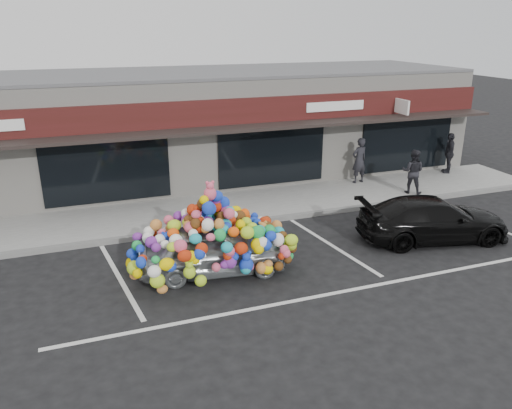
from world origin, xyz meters
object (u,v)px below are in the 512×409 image
object	(u,v)px
pedestrian_a	(359,160)
black_sedan	(433,219)
pedestrian_b	(413,171)
pedestrian_c	(449,153)
toy_car	(213,243)

from	to	relation	value
pedestrian_a	black_sedan	bearing A→B (deg)	74.85
black_sedan	pedestrian_b	xyz separation A→B (m)	(1.83, 3.53, 0.33)
pedestrian_b	black_sedan	bearing A→B (deg)	104.72
pedestrian_b	pedestrian_c	xyz separation A→B (m)	(3.11, 1.76, 0.03)
pedestrian_a	pedestrian_b	bearing A→B (deg)	115.12
toy_car	black_sedan	distance (m)	6.67
black_sedan	pedestrian_a	xyz separation A→B (m)	(0.65, 5.33, 0.40)
pedestrian_a	pedestrian_c	bearing A→B (deg)	171.36
toy_car	pedestrian_c	xyz separation A→B (m)	(11.61, 5.09, 0.20)
toy_car	black_sedan	size ratio (longest dim) A/B	0.95
black_sedan	pedestrian_a	world-z (taller)	pedestrian_a
pedestrian_c	toy_car	bearing A→B (deg)	-36.81
toy_car	pedestrian_c	size ratio (longest dim) A/B	2.50
pedestrian_a	toy_car	bearing A→B (deg)	26.85
black_sedan	pedestrian_b	distance (m)	3.99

